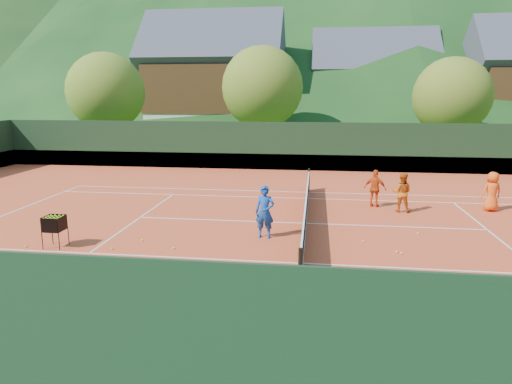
# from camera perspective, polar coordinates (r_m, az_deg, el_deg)

# --- Properties ---
(ground) EXTENTS (400.00, 400.00, 0.00)m
(ground) POSITION_cam_1_polar(r_m,az_deg,el_deg) (17.06, 6.22, -3.98)
(ground) COLOR #2C571B
(ground) RESTS_ON ground
(clay_court) EXTENTS (40.00, 24.00, 0.02)m
(clay_court) POSITION_cam_1_polar(r_m,az_deg,el_deg) (17.06, 6.22, -3.94)
(clay_court) COLOR #C94320
(clay_court) RESTS_ON ground
(coach) EXTENTS (0.69, 0.50, 1.76)m
(coach) POSITION_cam_1_polar(r_m,az_deg,el_deg) (15.09, 1.10, -2.51)
(coach) COLOR #163F92
(coach) RESTS_ON clay_court
(student_a) EXTENTS (0.89, 0.76, 1.60)m
(student_a) POSITION_cam_1_polar(r_m,az_deg,el_deg) (19.35, 17.75, -0.05)
(student_a) COLOR #CA5911
(student_a) RESTS_ON clay_court
(student_b) EXTENTS (1.01, 0.71, 1.59)m
(student_b) POSITION_cam_1_polar(r_m,az_deg,el_deg) (19.87, 14.66, 0.43)
(student_b) COLOR #E14D14
(student_b) RESTS_ON clay_court
(student_c) EXTENTS (0.89, 0.69, 1.63)m
(student_c) POSITION_cam_1_polar(r_m,az_deg,el_deg) (20.87, 27.40, 0.05)
(student_c) COLOR #F95916
(student_c) RESTS_ON clay_court
(tennis_ball_0) EXTENTS (0.07, 0.07, 0.07)m
(tennis_ball_0) POSITION_cam_1_polar(r_m,az_deg,el_deg) (12.07, -10.32, -10.82)
(tennis_ball_0) COLOR #DEF128
(tennis_ball_0) RESTS_ON clay_court
(tennis_ball_1) EXTENTS (0.07, 0.07, 0.07)m
(tennis_ball_1) POSITION_cam_1_polar(r_m,az_deg,el_deg) (11.88, -12.93, -11.32)
(tennis_ball_1) COLOR #DEF128
(tennis_ball_1) RESTS_ON clay_court
(tennis_ball_2) EXTENTS (0.07, 0.07, 0.07)m
(tennis_ball_2) POSITION_cam_1_polar(r_m,az_deg,el_deg) (11.26, 3.92, -12.38)
(tennis_ball_2) COLOR #DEF128
(tennis_ball_2) RESTS_ON clay_court
(tennis_ball_3) EXTENTS (0.07, 0.07, 0.07)m
(tennis_ball_3) POSITION_cam_1_polar(r_m,az_deg,el_deg) (14.52, 17.18, -7.16)
(tennis_ball_3) COLOR #DEF128
(tennis_ball_3) RESTS_ON clay_court
(tennis_ball_4) EXTENTS (0.07, 0.07, 0.07)m
(tennis_ball_4) POSITION_cam_1_polar(r_m,az_deg,el_deg) (14.86, -17.53, -6.75)
(tennis_ball_4) COLOR #DEF128
(tennis_ball_4) RESTS_ON clay_court
(tennis_ball_5) EXTENTS (0.07, 0.07, 0.07)m
(tennis_ball_5) POSITION_cam_1_polar(r_m,az_deg,el_deg) (12.39, 18.74, -10.67)
(tennis_ball_5) COLOR #DEF128
(tennis_ball_5) RESTS_ON clay_court
(tennis_ball_6) EXTENTS (0.07, 0.07, 0.07)m
(tennis_ball_6) POSITION_cam_1_polar(r_m,az_deg,el_deg) (11.10, -1.26, -12.73)
(tennis_ball_6) COLOR #DEF128
(tennis_ball_6) RESTS_ON clay_court
(tennis_ball_7) EXTENTS (0.07, 0.07, 0.07)m
(tennis_ball_7) POSITION_cam_1_polar(r_m,az_deg,el_deg) (16.08, -26.81, -6.07)
(tennis_ball_7) COLOR #DEF128
(tennis_ball_7) RESTS_ON clay_court
(tennis_ball_8) EXTENTS (0.07, 0.07, 0.07)m
(tennis_ball_8) POSITION_cam_1_polar(r_m,az_deg,el_deg) (11.25, -17.73, -13.00)
(tennis_ball_8) COLOR #DEF128
(tennis_ball_8) RESTS_ON clay_court
(tennis_ball_9) EXTENTS (0.07, 0.07, 0.07)m
(tennis_ball_9) POSITION_cam_1_polar(r_m,az_deg,el_deg) (15.25, 13.27, -6.00)
(tennis_ball_9) COLOR #DEF128
(tennis_ball_9) RESTS_ON clay_court
(tennis_ball_10) EXTENTS (0.07, 0.07, 0.07)m
(tennis_ball_10) POSITION_cam_1_polar(r_m,az_deg,el_deg) (15.41, -14.05, -5.86)
(tennis_ball_10) COLOR #DEF128
(tennis_ball_10) RESTS_ON clay_court
(tennis_ball_11) EXTENTS (0.07, 0.07, 0.07)m
(tennis_ball_11) POSITION_cam_1_polar(r_m,az_deg,el_deg) (16.59, 19.59, -4.91)
(tennis_ball_11) COLOR #DEF128
(tennis_ball_11) RESTS_ON clay_court
(tennis_ball_12) EXTENTS (0.07, 0.07, 0.07)m
(tennis_ball_12) POSITION_cam_1_polar(r_m,az_deg,el_deg) (14.43, -10.26, -6.93)
(tennis_ball_12) COLOR #DEF128
(tennis_ball_12) RESTS_ON clay_court
(tennis_ball_13) EXTENTS (0.07, 0.07, 0.07)m
(tennis_ball_13) POSITION_cam_1_polar(r_m,az_deg,el_deg) (10.13, 15.94, -15.81)
(tennis_ball_13) COLOR #DEF128
(tennis_ball_13) RESTS_ON clay_court
(tennis_ball_14) EXTENTS (0.07, 0.07, 0.07)m
(tennis_ball_14) POSITION_cam_1_polar(r_m,az_deg,el_deg) (17.32, -24.56, -4.61)
(tennis_ball_14) COLOR #DEF128
(tennis_ball_14) RESTS_ON clay_court
(tennis_ball_16) EXTENTS (0.07, 0.07, 0.07)m
(tennis_ball_16) POSITION_cam_1_polar(r_m,az_deg,el_deg) (12.76, -15.05, -9.75)
(tennis_ball_16) COLOR #DEF128
(tennis_ball_16) RESTS_ON clay_court
(tennis_ball_18) EXTENTS (0.07, 0.07, 0.07)m
(tennis_ball_18) POSITION_cam_1_polar(r_m,az_deg,el_deg) (14.46, 17.72, -7.29)
(tennis_ball_18) COLOR #DEF128
(tennis_ball_18) RESTS_ON clay_court
(court_lines) EXTENTS (23.83, 11.03, 0.00)m
(court_lines) POSITION_cam_1_polar(r_m,az_deg,el_deg) (17.06, 6.22, -3.90)
(court_lines) COLOR white
(court_lines) RESTS_ON clay_court
(tennis_net) EXTENTS (0.10, 12.07, 1.10)m
(tennis_net) POSITION_cam_1_polar(r_m,az_deg,el_deg) (16.93, 6.26, -2.29)
(tennis_net) COLOR black
(tennis_net) RESTS_ON clay_court
(perimeter_fence) EXTENTS (40.40, 24.24, 3.00)m
(perimeter_fence) POSITION_cam_1_polar(r_m,az_deg,el_deg) (16.76, 6.32, 0.19)
(perimeter_fence) COLOR black
(perimeter_fence) RESTS_ON clay_court
(ball_hopper) EXTENTS (0.57, 0.57, 1.00)m
(ball_hopper) POSITION_cam_1_polar(r_m,az_deg,el_deg) (15.51, -23.91, -3.69)
(ball_hopper) COLOR black
(ball_hopper) RESTS_ON clay_court
(chalet_left) EXTENTS (13.80, 9.93, 12.92)m
(chalet_left) POSITION_cam_1_polar(r_m,az_deg,el_deg) (47.53, -5.17, 13.26)
(chalet_left) COLOR beige
(chalet_left) RESTS_ON ground
(chalet_mid) EXTENTS (12.65, 8.82, 11.45)m
(chalet_mid) POSITION_cam_1_polar(r_m,az_deg,el_deg) (50.71, 14.26, 12.13)
(chalet_mid) COLOR beige
(chalet_mid) RESTS_ON ground
(tree_a) EXTENTS (6.00, 6.00, 7.88)m
(tree_a) POSITION_cam_1_polar(r_m,az_deg,el_deg) (38.05, -18.28, 11.81)
(tree_a) COLOR #3F2A19
(tree_a) RESTS_ON ground
(tree_b) EXTENTS (6.40, 6.40, 8.40)m
(tree_b) POSITION_cam_1_polar(r_m,az_deg,el_deg) (36.65, 0.77, 12.93)
(tree_b) COLOR #432A1A
(tree_b) RESTS_ON ground
(tree_c) EXTENTS (5.60, 5.60, 7.35)m
(tree_c) POSITION_cam_1_polar(r_m,az_deg,el_deg) (36.70, 23.26, 10.94)
(tree_c) COLOR #432A1A
(tree_c) RESTS_ON ground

